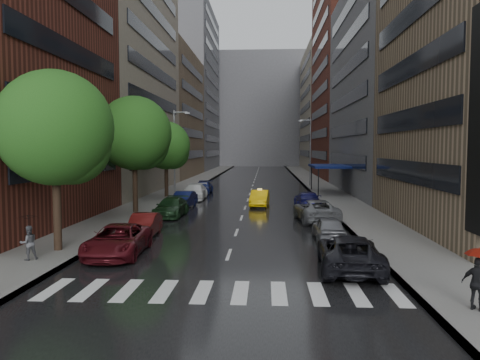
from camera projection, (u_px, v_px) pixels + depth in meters
name	position (u px, v px, depth m)	size (l,w,h in m)	color
ground	(221.00, 277.00, 19.09)	(220.00, 220.00, 0.00)	gray
road	(253.00, 183.00, 68.89)	(14.00, 140.00, 0.01)	black
sidewalk_left	(193.00, 183.00, 69.38)	(4.00, 140.00, 0.15)	gray
sidewalk_right	(315.00, 183.00, 68.39)	(4.00, 140.00, 0.15)	gray
crosswalk	(221.00, 292.00, 17.09)	(13.15, 2.80, 0.01)	silver
buildings_left	(165.00, 83.00, 77.36)	(8.00, 108.00, 38.00)	maroon
buildings_right	(350.00, 86.00, 73.69)	(8.05, 109.10, 36.00)	#937A5B
building_far	(260.00, 110.00, 135.51)	(40.00, 14.00, 32.00)	slate
tree_near	(55.00, 128.00, 23.05)	(5.71, 5.71, 9.10)	#382619
tree_mid	(134.00, 133.00, 36.97)	(5.87, 5.87, 9.35)	#382619
tree_far	(166.00, 146.00, 48.70)	(5.03, 5.03, 8.01)	#382619
taxi	(260.00, 198.00, 42.00)	(1.53, 4.37, 1.44)	yellow
parked_cars_left	(176.00, 204.00, 37.68)	(2.71, 36.27, 1.58)	#521017
parked_cars_right	(322.00, 218.00, 29.91)	(3.19, 25.78, 1.58)	black
ped_black_umbrella	(28.00, 233.00, 21.29)	(0.97, 0.98, 2.09)	#515156
ped_red_umbrella	(478.00, 274.00, 14.68)	(1.02, 0.96, 2.01)	black
street_lamp_left	(175.00, 151.00, 49.06)	(1.74, 0.22, 9.00)	gray
street_lamp_right	(310.00, 150.00, 63.15)	(1.74, 0.22, 9.00)	gray
awning	(329.00, 166.00, 53.24)	(4.00, 8.00, 3.12)	navy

